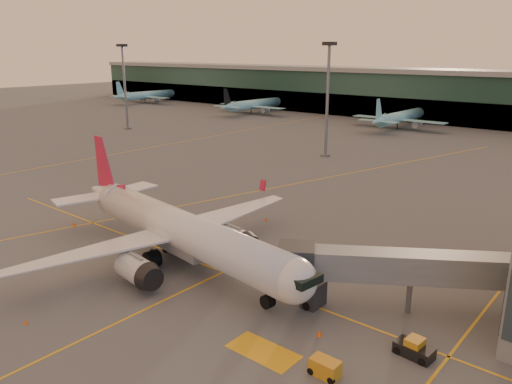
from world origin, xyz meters
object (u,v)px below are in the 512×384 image
Objects in this scene: catering_truck at (179,233)px; main_airplane at (177,230)px; gpu_cart at (325,368)px; pushback_tug at (414,349)px.

main_airplane is at bearing -69.34° from catering_truck.
gpu_cart is 0.73× the size of pushback_tug.
catering_truck is at bearing -179.93° from pushback_tug.
catering_truck is 31.36m from pushback_tug.
main_airplane is at bearing 164.65° from gpu_cart.
gpu_cart is (24.33, -6.93, -3.45)m from main_airplane.
pushback_tug is (4.18, 6.76, -0.01)m from gpu_cart.
main_airplane is 13.06× the size of pushback_tug.
main_airplane is 7.58× the size of catering_truck.
main_airplane is 25.53m from gpu_cart.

